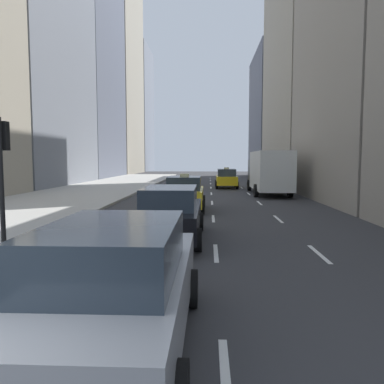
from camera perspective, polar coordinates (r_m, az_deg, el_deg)
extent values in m
cube|color=#ADAAA3|center=(30.70, -15.27, 0.13)|extent=(8.00, 66.00, 0.15)
cube|color=white|center=(10.76, -11.62, -8.88)|extent=(0.12, 2.00, 0.01)
cube|color=white|center=(16.53, -6.52, -3.97)|extent=(0.12, 2.00, 0.01)
cube|color=white|center=(22.42, -4.11, -1.61)|extent=(0.12, 2.00, 0.01)
cube|color=white|center=(28.36, -2.70, -0.23)|extent=(0.12, 2.00, 0.01)
cube|color=white|center=(34.31, -1.79, 0.67)|extent=(0.12, 2.00, 0.01)
cube|color=white|center=(40.29, -1.14, 1.31)|extent=(0.12, 2.00, 0.01)
cube|color=white|center=(46.26, -0.66, 1.78)|extent=(0.12, 2.00, 0.01)
cube|color=white|center=(52.25, -0.29, 2.14)|extent=(0.12, 2.00, 0.01)
cube|color=white|center=(4.85, 5.15, -26.81)|extent=(0.12, 2.00, 0.01)
cube|color=white|center=(10.44, 3.65, -9.21)|extent=(0.12, 2.00, 0.01)
cube|color=white|center=(16.32, 3.26, -4.06)|extent=(0.12, 2.00, 0.01)
cube|color=white|center=(22.27, 3.07, -1.65)|extent=(0.12, 2.00, 0.01)
cube|color=white|center=(28.24, 2.96, -0.25)|extent=(0.12, 2.00, 0.01)
cube|color=white|center=(34.22, 2.90, 0.66)|extent=(0.12, 2.00, 0.01)
cube|color=white|center=(40.20, 2.85, 1.29)|extent=(0.12, 2.00, 0.01)
cube|color=white|center=(46.19, 2.81, 1.77)|extent=(0.12, 2.00, 0.01)
cube|color=white|center=(52.18, 2.78, 2.13)|extent=(0.12, 2.00, 0.01)
cube|color=white|center=(10.86, 18.78, -8.91)|extent=(0.12, 2.00, 0.01)
cube|color=white|center=(16.60, 12.99, -4.03)|extent=(0.12, 2.00, 0.01)
cube|color=white|center=(22.47, 10.23, -1.66)|extent=(0.12, 2.00, 0.01)
cube|color=white|center=(28.40, 8.62, -0.27)|extent=(0.12, 2.00, 0.01)
cube|color=white|center=(34.35, 7.57, 0.64)|extent=(0.12, 2.00, 0.01)
cube|color=white|center=(40.31, 6.83, 1.27)|extent=(0.12, 2.00, 0.01)
cube|color=white|center=(46.29, 6.28, 1.75)|extent=(0.12, 2.00, 0.01)
cube|color=white|center=(52.27, 5.86, 2.11)|extent=(0.12, 2.00, 0.01)
cube|color=gray|center=(41.52, -22.21, 20.02)|extent=(6.00, 16.63, 27.22)
cube|color=slate|center=(56.87, -15.05, 18.25)|extent=(6.00, 15.56, 31.63)
cube|color=#A89E89|center=(73.15, -10.96, 17.40)|extent=(6.00, 16.52, 36.92)
cube|color=gray|center=(87.60, -8.44, 12.21)|extent=(6.00, 13.59, 27.46)
cube|color=gray|center=(26.41, 25.27, 19.09)|extent=(6.00, 13.68, 18.44)
cube|color=#A89E89|center=(42.26, 16.91, 22.73)|extent=(6.00, 16.17, 31.23)
cube|color=slate|center=(56.72, 12.54, 11.28)|extent=(6.00, 15.07, 17.87)
cube|color=yellow|center=(18.83, -1.09, -0.69)|extent=(1.80, 4.40, 0.76)
cube|color=#28333D|center=(18.52, -1.15, 1.39)|extent=(1.58, 2.29, 0.64)
cube|color=#F2E599|center=(18.50, -1.15, 2.59)|extent=(0.44, 0.20, 0.14)
cylinder|color=black|center=(20.30, -3.38, -1.37)|extent=(0.22, 0.66, 0.66)
cylinder|color=black|center=(20.19, 1.71, -1.40)|extent=(0.22, 0.66, 0.66)
cylinder|color=black|center=(17.61, -4.30, -2.34)|extent=(0.22, 0.66, 0.66)
cylinder|color=black|center=(17.49, 1.57, -2.38)|extent=(0.22, 0.66, 0.66)
cube|color=yellow|center=(34.17, 5.25, 1.82)|extent=(1.80, 4.40, 0.76)
cube|color=#28333D|center=(33.87, 5.28, 2.98)|extent=(1.58, 2.29, 0.64)
cube|color=#F2E599|center=(33.86, 5.29, 3.64)|extent=(0.44, 0.20, 0.14)
cylinder|color=black|center=(35.52, 3.69, 1.33)|extent=(0.22, 0.66, 0.66)
cylinder|color=black|center=(35.60, 6.59, 1.32)|extent=(0.22, 0.66, 0.66)
cylinder|color=black|center=(32.80, 3.79, 1.03)|extent=(0.22, 0.66, 0.66)
cylinder|color=black|center=(32.89, 6.92, 1.02)|extent=(0.22, 0.66, 0.66)
cube|color=#9EA0A5|center=(5.30, -11.02, -15.32)|extent=(1.80, 4.77, 0.80)
cube|color=#28333D|center=(4.83, -11.97, -8.46)|extent=(1.58, 2.48, 0.64)
cylinder|color=black|center=(7.01, -15.42, -13.76)|extent=(0.22, 0.66, 0.66)
cylinder|color=black|center=(6.70, -0.11, -14.47)|extent=(0.22, 0.66, 0.66)
cube|color=black|center=(12.00, -3.19, -3.96)|extent=(1.80, 4.95, 0.74)
cube|color=#28333D|center=(11.62, -3.35, -0.83)|extent=(1.58, 2.58, 0.64)
cylinder|color=black|center=(13.68, -6.30, -4.46)|extent=(0.22, 0.66, 0.66)
cylinder|color=black|center=(13.52, 1.28, -4.54)|extent=(0.22, 0.66, 0.66)
cylinder|color=black|center=(10.71, -8.85, -7.12)|extent=(0.22, 0.66, 0.66)
cylinder|color=black|center=(10.51, 0.90, -7.30)|extent=(0.22, 0.66, 0.66)
cube|color=#262628|center=(31.39, 10.64, 2.92)|extent=(2.10, 2.40, 2.10)
cube|color=#28333D|center=(32.52, 10.36, 3.52)|extent=(1.90, 0.10, 0.90)
cube|color=silver|center=(27.23, 11.89, 3.24)|extent=(2.30, 6.00, 2.70)
cylinder|color=black|center=(31.31, 8.71, 1.02)|extent=(0.28, 0.90, 0.90)
cylinder|color=black|center=(31.60, 12.49, 1.00)|extent=(0.28, 0.90, 0.90)
cylinder|color=black|center=(25.95, 9.76, 0.21)|extent=(0.28, 0.90, 0.90)
cylinder|color=black|center=(26.34, 14.73, 0.19)|extent=(0.28, 0.90, 0.90)
cylinder|color=black|center=(10.42, -27.02, 0.24)|extent=(0.12, 0.12, 3.60)
cube|color=black|center=(10.57, -26.83, 7.63)|extent=(0.24, 0.20, 0.72)
sphere|color=red|center=(10.68, -26.58, 8.84)|extent=(0.14, 0.14, 0.14)
sphere|color=#4C3F14|center=(10.67, -26.54, 7.61)|extent=(0.14, 0.14, 0.14)
sphere|color=#198C2D|center=(10.66, -26.49, 6.38)|extent=(0.14, 0.14, 0.14)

